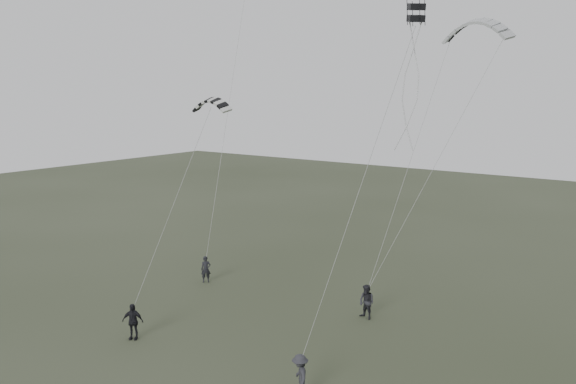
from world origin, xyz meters
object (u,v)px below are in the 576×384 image
Objects in this scene: flyer_right at (367,302)px; kite_box at (416,13)px; kite_striped at (211,100)px; flyer_far at (300,376)px; kite_pale_large at (477,21)px; flyer_left at (206,269)px; flyer_center at (133,321)px.

kite_box is at bearing -36.42° from flyer_right.
kite_striped is at bearing 132.61° from kite_box.
flyer_far is at bearing -169.60° from kite_box.
kite_box is at bearing 96.15° from flyer_far.
kite_striped is (-11.54, -10.17, -4.48)m from kite_pale_large.
flyer_center is (3.14, -8.71, 0.06)m from flyer_left.
kite_box is (13.34, 3.83, 14.78)m from flyer_center.
flyer_center is at bearing -117.73° from kite_pale_large.
kite_box is at bearing -74.47° from kite_pale_large.
kite_pale_large is 1.62× the size of kite_striped.
kite_box is at bearing -60.59° from flyer_left.
kite_box reaches higher than flyer_center.
kite_pale_large reaches higher than flyer_far.
kite_striped is 3.67× the size of kite_box.
flyer_center is 0.46× the size of kite_pale_large.
flyer_left is 9.26m from flyer_center.
kite_box reaches higher than flyer_left.
kite_pale_large reaches higher than flyer_left.
flyer_right is at bearing -107.31° from kite_pale_large.
flyer_far is at bearing -27.73° from flyer_center.
flyer_center is 0.75× the size of kite_striped.
flyer_right is 12.79m from flyer_center.
flyer_right is 1.04× the size of flyer_far.
kite_striped is at bearing -143.46° from flyer_right.
flyer_center is 2.74× the size of kite_box.
flyer_left is 11.79m from flyer_right.
flyer_left is 0.95× the size of flyer_far.
kite_pale_large is at bearing 77.59° from flyer_right.
flyer_right reaches higher than flyer_left.
flyer_far is at bearing -76.01° from flyer_left.
kite_pale_large reaches higher than flyer_center.
flyer_far is 15.49m from kite_box.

